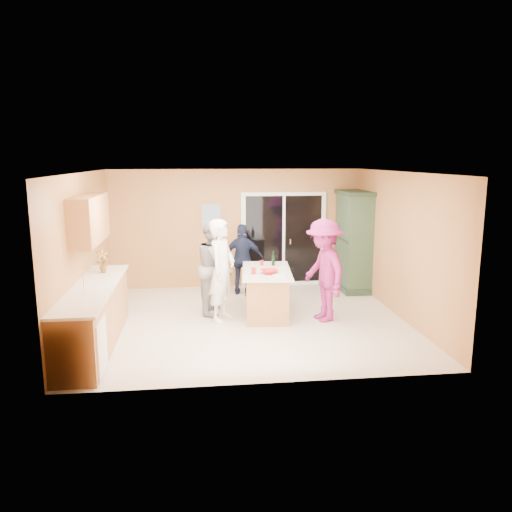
{
  "coord_description": "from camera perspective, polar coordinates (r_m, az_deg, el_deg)",
  "views": [
    {
      "loc": [
        -0.86,
        -8.39,
        2.83
      ],
      "look_at": [
        0.15,
        0.1,
        1.15
      ],
      "focal_mm": 35.0,
      "sensor_mm": 36.0,
      "label": 1
    }
  ],
  "objects": [
    {
      "name": "tumbler_near",
      "position": [
        9.44,
        0.66,
        -0.79
      ],
      "size": [
        0.08,
        0.08,
        0.09
      ],
      "primitive_type": "cylinder",
      "rotation": [
        0.0,
        0.0,
        0.23
      ],
      "color": "red",
      "rests_on": "kitchen_island"
    },
    {
      "name": "kitchen_island",
      "position": [
        9.15,
        1.2,
        -4.34
      ],
      "size": [
        1.02,
        1.67,
        0.84
      ],
      "rotation": [
        0.0,
        0.0,
        -0.1
      ],
      "color": "#B27A45",
      "rests_on": "floor"
    },
    {
      "name": "woman_white",
      "position": [
        8.75,
        -3.92,
        -1.66
      ],
      "size": [
        0.68,
        0.78,
        1.8
      ],
      "primitive_type": "imported",
      "rotation": [
        0.0,
        0.0,
        1.09
      ],
      "color": "white",
      "rests_on": "floor"
    },
    {
      "name": "woman_navy",
      "position": [
        10.46,
        -1.51,
        -0.39
      ],
      "size": [
        0.91,
        0.48,
        1.49
      ],
      "primitive_type": "imported",
      "rotation": [
        0.0,
        0.0,
        3.01
      ],
      "color": "#1B1F3C",
      "rests_on": "floor"
    },
    {
      "name": "ceiling",
      "position": [
        8.44,
        -0.94,
        9.55
      ],
      "size": [
        5.5,
        5.0,
        0.1
      ],
      "primitive_type": "cube",
      "color": "white",
      "rests_on": "wall_back"
    },
    {
      "name": "wall_front",
      "position": [
        6.15,
        1.47,
        -3.3
      ],
      "size": [
        5.5,
        0.1,
        2.6
      ],
      "primitive_type": "cube",
      "color": "#E1A85C",
      "rests_on": "ground"
    },
    {
      "name": "left_cabinet_run",
      "position": [
        7.88,
        -18.22,
        -6.96
      ],
      "size": [
        0.65,
        3.05,
        1.24
      ],
      "color": "#B27A45",
      "rests_on": "floor"
    },
    {
      "name": "woman_magenta",
      "position": [
        8.8,
        7.76,
        -1.64
      ],
      "size": [
        0.92,
        1.29,
        1.81
      ],
      "primitive_type": "imported",
      "rotation": [
        0.0,
        0.0,
        -1.34
      ],
      "color": "#8E1F54",
      "rests_on": "floor"
    },
    {
      "name": "wine_bottle",
      "position": [
        9.41,
        1.99,
        -0.44
      ],
      "size": [
        0.07,
        0.07,
        0.28
      ],
      "rotation": [
        0.0,
        0.0,
        -0.19
      ],
      "color": "black",
      "rests_on": "kitchen_island"
    },
    {
      "name": "green_hutch",
      "position": [
        10.97,
        11.1,
        1.55
      ],
      "size": [
        0.62,
        1.17,
        2.15
      ],
      "color": "#223726",
      "rests_on": "floor"
    },
    {
      "name": "woman_grey",
      "position": [
        9.22,
        -4.67,
        -1.23
      ],
      "size": [
        0.77,
        0.93,
        1.73
      ],
      "primitive_type": "imported",
      "rotation": [
        0.0,
        0.0,
        1.43
      ],
      "color": "#949496",
      "rests_on": "floor"
    },
    {
      "name": "tumbler_far",
      "position": [
        8.73,
        -0.28,
        -1.71
      ],
      "size": [
        0.1,
        0.1,
        0.11
      ],
      "primitive_type": "cylinder",
      "rotation": [
        0.0,
        0.0,
        -0.28
      ],
      "color": "red",
      "rests_on": "kitchen_island"
    },
    {
      "name": "floor",
      "position": [
        8.9,
        -0.89,
        -7.43
      ],
      "size": [
        5.5,
        5.5,
        0.0
      ],
      "primitive_type": "plane",
      "color": "beige",
      "rests_on": "ground"
    },
    {
      "name": "wall_back",
      "position": [
        11.03,
        -2.25,
        3.14
      ],
      "size": [
        5.5,
        0.1,
        2.6
      ],
      "primitive_type": "cube",
      "color": "#E1A85C",
      "rests_on": "ground"
    },
    {
      "name": "wall_left",
      "position": [
        8.74,
        -19.16,
        0.41
      ],
      "size": [
        0.1,
        5.0,
        2.6
      ],
      "primitive_type": "cube",
      "color": "#E1A85C",
      "rests_on": "ground"
    },
    {
      "name": "upper_cabinets",
      "position": [
        8.42,
        -18.53,
        4.03
      ],
      "size": [
        0.35,
        1.6,
        0.75
      ],
      "primitive_type": "cube",
      "color": "#B27A45",
      "rests_on": "wall_left"
    },
    {
      "name": "sliding_door",
      "position": [
        11.17,
        3.16,
        1.93
      ],
      "size": [
        1.9,
        0.07,
        2.1
      ],
      "color": "white",
      "rests_on": "floor"
    },
    {
      "name": "white_plate",
      "position": [
        8.7,
        2.62,
        -2.09
      ],
      "size": [
        0.28,
        0.28,
        0.02
      ],
      "primitive_type": "cylinder",
      "rotation": [
        0.0,
        0.0,
        0.25
      ],
      "color": "white",
      "rests_on": "kitchen_island"
    },
    {
      "name": "wall_right",
      "position": [
        9.26,
        16.26,
        1.16
      ],
      "size": [
        0.1,
        5.0,
        2.6
      ],
      "primitive_type": "cube",
      "color": "#E1A85C",
      "rests_on": "ground"
    },
    {
      "name": "tulip_vase",
      "position": [
        8.71,
        -17.16,
        -0.57
      ],
      "size": [
        0.24,
        0.2,
        0.4
      ],
      "primitive_type": "imported",
      "rotation": [
        0.0,
        0.0,
        0.3
      ],
      "color": "red",
      "rests_on": "left_cabinet_run"
    },
    {
      "name": "framed_picture",
      "position": [
        10.94,
        -5.13,
        4.62
      ],
      "size": [
        0.46,
        0.04,
        0.56
      ],
      "color": "#A47C52",
      "rests_on": "wall_back"
    },
    {
      "name": "serving_bowl",
      "position": [
        8.77,
        1.55,
        -1.78
      ],
      "size": [
        0.36,
        0.36,
        0.07
      ],
      "primitive_type": "imported",
      "rotation": [
        0.0,
        0.0,
        0.28
      ],
      "color": "red",
      "rests_on": "kitchen_island"
    }
  ]
}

